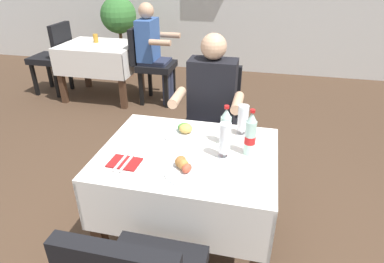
% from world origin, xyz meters
% --- Properties ---
extents(ground_plane, '(11.00, 11.00, 0.00)m').
position_xyz_m(ground_plane, '(0.00, 0.00, 0.00)').
color(ground_plane, '#473323').
extents(main_dining_table, '(1.02, 0.81, 0.73)m').
position_xyz_m(main_dining_table, '(0.10, 0.18, 0.55)').
color(main_dining_table, white).
rests_on(main_dining_table, ground).
extents(chair_far_diner_seat, '(0.44, 0.50, 0.97)m').
position_xyz_m(chair_far_diner_seat, '(0.10, 0.97, 0.55)').
color(chair_far_diner_seat, black).
rests_on(chair_far_diner_seat, ground).
extents(seated_diner_far, '(0.50, 0.46, 1.26)m').
position_xyz_m(seated_diner_far, '(0.12, 0.86, 0.71)').
color(seated_diner_far, '#282D42').
rests_on(seated_diner_far, ground).
extents(plate_near_camera, '(0.25, 0.25, 0.07)m').
position_xyz_m(plate_near_camera, '(0.14, -0.03, 0.75)').
color(plate_near_camera, white).
rests_on(plate_near_camera, main_dining_table).
extents(plate_far_diner, '(0.26, 0.26, 0.07)m').
position_xyz_m(plate_far_diner, '(0.04, 0.37, 0.75)').
color(plate_far_diner, white).
rests_on(plate_far_diner, main_dining_table).
extents(beer_glass_left, '(0.07, 0.07, 0.20)m').
position_xyz_m(beer_glass_left, '(0.39, 0.46, 0.83)').
color(beer_glass_left, white).
rests_on(beer_glass_left, main_dining_table).
extents(beer_glass_middle, '(0.07, 0.07, 0.21)m').
position_xyz_m(beer_glass_middle, '(0.32, 0.16, 0.84)').
color(beer_glass_middle, white).
rests_on(beer_glass_middle, main_dining_table).
extents(cola_bottle_primary, '(0.06, 0.06, 0.28)m').
position_xyz_m(cola_bottle_primary, '(0.45, 0.23, 0.85)').
color(cola_bottle_primary, silver).
rests_on(cola_bottle_primary, main_dining_table).
extents(cola_bottle_secondary, '(0.07, 0.07, 0.25)m').
position_xyz_m(cola_bottle_secondary, '(0.30, 0.32, 0.84)').
color(cola_bottle_secondary, silver).
rests_on(cola_bottle_secondary, main_dining_table).
extents(napkin_cutlery_set, '(0.18, 0.19, 0.01)m').
position_xyz_m(napkin_cutlery_set, '(-0.21, -0.02, 0.73)').
color(napkin_cutlery_set, maroon).
rests_on(napkin_cutlery_set, main_dining_table).
extents(background_dining_table, '(0.97, 0.75, 0.73)m').
position_xyz_m(background_dining_table, '(-1.66, 2.49, 0.54)').
color(background_dining_table, white).
rests_on(background_dining_table, ground).
extents(background_chair_left, '(0.50, 0.44, 0.97)m').
position_xyz_m(background_chair_left, '(-2.35, 2.49, 0.55)').
color(background_chair_left, black).
rests_on(background_chair_left, ground).
extents(background_chair_right, '(0.50, 0.44, 0.97)m').
position_xyz_m(background_chair_right, '(-0.97, 2.49, 0.55)').
color(background_chair_right, black).
rests_on(background_chair_right, ground).
extents(background_patron, '(0.46, 0.50, 1.26)m').
position_xyz_m(background_patron, '(-0.92, 2.49, 0.71)').
color(background_patron, '#282D42').
rests_on(background_patron, ground).
extents(background_table_tumbler, '(0.06, 0.06, 0.11)m').
position_xyz_m(background_table_tumbler, '(-1.73, 2.57, 0.78)').
color(background_table_tumbler, '#C68928').
rests_on(background_table_tumbler, background_dining_table).
extents(potted_plant_corner, '(0.54, 0.54, 1.23)m').
position_xyz_m(potted_plant_corner, '(-1.76, 3.39, 0.82)').
color(potted_plant_corner, brown).
rests_on(potted_plant_corner, ground).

